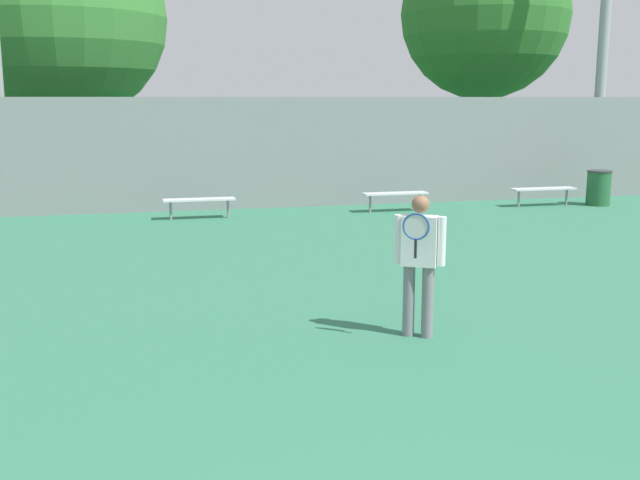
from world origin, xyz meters
name	(u,v)px	position (x,y,z in m)	size (l,w,h in m)	color
tennis_player	(419,257)	(1.81, 5.87, 0.97)	(0.55, 0.52, 1.70)	slate
bench_courtside_near	(543,190)	(8.97, 15.40, 0.43)	(1.74, 0.40, 0.48)	silver
bench_courtside_far	(395,194)	(4.87, 15.40, 0.43)	(1.64, 0.40, 0.48)	silver
bench_adjacent_court	(199,201)	(0.02, 15.40, 0.43)	(1.67, 0.40, 0.48)	silver
trash_bin	(599,188)	(10.48, 15.21, 0.46)	(0.64, 0.64, 0.92)	#235B33
back_fence	(193,154)	(0.00, 16.80, 1.41)	(29.33, 0.06, 2.83)	gray
tree_green_broad	(63,18)	(-3.23, 20.91, 5.04)	(5.83, 5.83, 7.96)	brown
tree_dark_dense	(485,15)	(9.93, 21.27, 5.47)	(5.50, 5.50, 8.24)	brown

